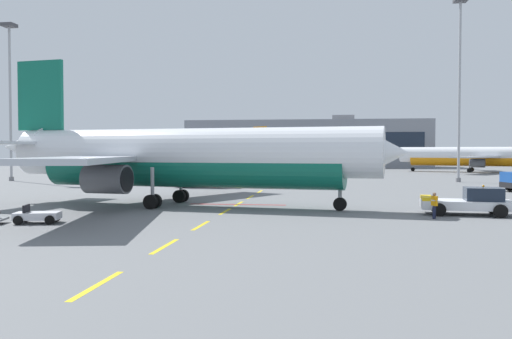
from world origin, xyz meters
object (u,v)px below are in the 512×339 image
(pushback_tug, at_px, (470,202))
(apron_light_mast_near, at_px, (10,82))
(apron_light_mast_far, at_px, (460,69))
(airliner_mid_left, at_px, (301,159))
(airliner_far_center, at_px, (465,156))
(ground_crew_worker, at_px, (434,204))
(fuel_service_truck, at_px, (201,174))
(airliner_foreground, at_px, (183,157))

(pushback_tug, height_order, apron_light_mast_near, apron_light_mast_near)
(pushback_tug, xyz_separation_m, apron_light_mast_far, (8.52, 41.18, 15.14))
(pushback_tug, height_order, airliner_mid_left, airliner_mid_left)
(apron_light_mast_far, bearing_deg, airliner_far_center, 75.50)
(ground_crew_worker, bearing_deg, fuel_service_truck, 128.77)
(airliner_far_center, bearing_deg, apron_light_mast_far, -104.50)
(apron_light_mast_near, height_order, apron_light_mast_far, apron_light_mast_far)
(fuel_service_truck, bearing_deg, airliner_mid_left, 73.52)
(apron_light_mast_far, bearing_deg, pushback_tug, -101.69)
(airliner_mid_left, xyz_separation_m, airliner_far_center, (33.16, 19.45, 0.38))
(pushback_tug, bearing_deg, airliner_foreground, 171.47)
(airliner_foreground, bearing_deg, airliner_mid_left, 83.60)
(fuel_service_truck, bearing_deg, airliner_foreground, -79.97)
(pushback_tug, xyz_separation_m, fuel_service_truck, (-25.06, 25.09, 0.74))
(fuel_service_truck, height_order, apron_light_mast_near, apron_light_mast_near)
(apron_light_mast_far, bearing_deg, apron_light_mast_near, -174.81)
(pushback_tug, bearing_deg, airliner_far_center, 76.96)
(airliner_mid_left, height_order, apron_light_mast_far, apron_light_mast_far)
(apron_light_mast_near, bearing_deg, apron_light_mast_far, 5.19)
(apron_light_mast_near, relative_size, apron_light_mast_far, 0.89)
(airliner_mid_left, bearing_deg, pushback_tug, -75.99)
(airliner_foreground, xyz_separation_m, airliner_mid_left, (6.32, 56.38, -0.98))
(airliner_foreground, bearing_deg, apron_light_mast_far, 51.99)
(airliner_far_center, bearing_deg, apron_light_mast_near, -149.62)
(airliner_mid_left, bearing_deg, apron_light_mast_far, -38.16)
(pushback_tug, relative_size, airliner_mid_left, 0.26)
(airliner_far_center, distance_m, apron_light_mast_far, 41.08)
(fuel_service_truck, relative_size, apron_light_mast_near, 0.31)
(airliner_mid_left, xyz_separation_m, ground_crew_worker, (12.01, -62.12, -1.99))
(airliner_foreground, distance_m, ground_crew_worker, 19.44)
(airliner_foreground, xyz_separation_m, apron_light_mast_far, (29.70, 38.00, 12.09))
(ground_crew_worker, bearing_deg, airliner_foreground, 162.62)
(fuel_service_truck, bearing_deg, ground_crew_worker, -51.23)
(apron_light_mast_near, bearing_deg, pushback_tug, -32.10)
(ground_crew_worker, distance_m, apron_light_mast_near, 66.84)
(pushback_tug, distance_m, apron_light_mast_near, 67.79)
(airliner_foreground, relative_size, airliner_far_center, 1.21)
(airliner_mid_left, distance_m, airliner_far_center, 38.45)
(airliner_foreground, distance_m, airliner_far_center, 85.49)
(airliner_foreground, height_order, pushback_tug, airliner_foreground)
(airliner_far_center, relative_size, ground_crew_worker, 16.74)
(airliner_far_center, bearing_deg, ground_crew_worker, -104.54)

